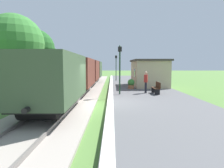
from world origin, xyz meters
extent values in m
plane|color=#517A38|center=(0.00, 0.00, 0.00)|extent=(160.00, 160.00, 0.00)
cube|color=#565659|center=(3.20, 0.00, 0.12)|extent=(6.00, 60.00, 0.25)
cube|color=silver|center=(0.40, 0.00, 0.25)|extent=(0.36, 60.00, 0.01)
cube|color=#9E9389|center=(-2.40, 0.00, 0.06)|extent=(3.80, 60.00, 0.12)
cube|color=slate|center=(-1.68, 0.00, 0.19)|extent=(0.07, 60.00, 0.14)
cube|color=slate|center=(-3.12, 0.00, 0.19)|extent=(0.07, 60.00, 0.14)
cube|color=#384C33|center=(-2.40, -1.95, 1.88)|extent=(2.50, 5.60, 2.20)
cube|color=black|center=(-2.40, -1.95, 0.93)|extent=(2.10, 5.15, 0.50)
cylinder|color=black|center=(-2.40, -0.16, 0.68)|extent=(1.56, 0.84, 0.84)
cylinder|color=black|center=(-2.40, -3.75, 0.68)|extent=(1.56, 0.84, 0.84)
cylinder|color=black|center=(-2.40, 1.00, 0.93)|extent=(0.20, 0.30, 0.20)
cylinder|color=black|center=(-2.40, -4.90, 0.93)|extent=(0.20, 0.30, 0.20)
cube|color=brown|center=(-2.40, 4.65, 1.88)|extent=(2.50, 5.60, 2.20)
cube|color=black|center=(-2.40, 4.65, 0.93)|extent=(2.10, 5.15, 0.50)
cylinder|color=black|center=(-2.40, 6.44, 0.68)|extent=(1.56, 0.84, 0.84)
cylinder|color=black|center=(-2.40, 2.85, 0.68)|extent=(1.56, 0.84, 0.84)
cylinder|color=black|center=(-2.40, 7.60, 0.93)|extent=(0.20, 0.30, 0.20)
cylinder|color=black|center=(-2.40, 1.70, 0.93)|extent=(0.20, 0.30, 0.20)
cube|color=brown|center=(-2.40, 11.25, 1.88)|extent=(2.50, 5.60, 2.20)
cube|color=black|center=(-2.40, 11.25, 0.93)|extent=(2.10, 5.15, 0.50)
cylinder|color=black|center=(-2.40, 13.04, 0.68)|extent=(1.56, 0.84, 0.84)
cylinder|color=black|center=(-2.40, 9.45, 0.68)|extent=(1.56, 0.84, 0.84)
cylinder|color=black|center=(-2.40, 14.20, 0.93)|extent=(0.20, 0.30, 0.20)
cylinder|color=black|center=(-2.40, 8.30, 0.93)|extent=(0.20, 0.30, 0.20)
cube|color=#384C33|center=(-2.40, 17.85, 1.88)|extent=(2.50, 5.60, 2.20)
cube|color=black|center=(-2.40, 17.85, 0.93)|extent=(2.10, 5.15, 0.50)
cylinder|color=black|center=(-2.40, 19.64, 0.68)|extent=(1.56, 0.84, 0.84)
cylinder|color=black|center=(-2.40, 16.05, 0.68)|extent=(1.56, 0.84, 0.84)
cylinder|color=black|center=(-2.40, 20.80, 0.93)|extent=(0.20, 0.30, 0.20)
cylinder|color=black|center=(-2.40, 14.90, 0.93)|extent=(0.20, 0.30, 0.20)
cube|color=tan|center=(4.40, 9.29, 1.55)|extent=(3.20, 5.50, 2.60)
cube|color=#3D3833|center=(4.40, 9.29, 2.94)|extent=(3.50, 5.80, 0.18)
cube|color=black|center=(2.79, 8.19, 1.68)|extent=(0.03, 0.90, 0.80)
cube|color=#422819|center=(3.87, 3.55, 0.69)|extent=(0.42, 1.50, 0.04)
cube|color=#422819|center=(4.06, 3.55, 0.93)|extent=(0.04, 1.50, 0.45)
cube|color=black|center=(3.87, 2.95, 0.46)|extent=(0.38, 0.06, 0.42)
cube|color=black|center=(3.87, 4.15, 0.46)|extent=(0.38, 0.06, 0.42)
cylinder|color=black|center=(3.14, 3.79, 0.68)|extent=(0.15, 0.15, 0.86)
cylinder|color=black|center=(3.19, 3.94, 0.68)|extent=(0.15, 0.15, 0.86)
cube|color=maroon|center=(3.17, 3.86, 1.41)|extent=(0.35, 0.44, 0.60)
sphere|color=tan|center=(3.17, 3.86, 1.85)|extent=(0.22, 0.22, 0.22)
cylinder|color=#9E6642|center=(2.28, 6.67, 0.42)|extent=(0.56, 0.56, 0.34)
sphere|color=#387A33|center=(2.28, 6.67, 0.85)|extent=(0.64, 0.64, 0.64)
cylinder|color=#193823|center=(1.08, 3.23, 1.85)|extent=(0.11, 0.11, 3.20)
cube|color=black|center=(1.08, 3.23, 3.63)|extent=(0.28, 0.28, 0.36)
sphere|color=#F2E5BF|center=(1.08, 3.23, 3.63)|extent=(0.20, 0.20, 0.20)
cone|color=#193823|center=(1.08, 3.23, 3.87)|extent=(0.20, 0.20, 0.16)
cylinder|color=#193823|center=(1.08, 16.45, 1.85)|extent=(0.11, 0.11, 3.20)
cube|color=black|center=(1.08, 16.45, 3.63)|extent=(0.28, 0.28, 0.36)
sphere|color=#F2E5BF|center=(1.08, 16.45, 3.63)|extent=(0.20, 0.20, 0.20)
cone|color=#193823|center=(1.08, 16.45, 3.87)|extent=(0.20, 0.20, 0.16)
cylinder|color=#4C3823|center=(-5.95, 1.65, 1.22)|extent=(0.28, 0.28, 2.44)
sphere|color=#387A33|center=(-5.95, 1.65, 3.88)|extent=(3.83, 3.83, 3.83)
cylinder|color=#4C3823|center=(-8.00, 10.26, 1.34)|extent=(0.28, 0.28, 2.69)
sphere|color=#235B23|center=(-8.00, 10.26, 4.28)|extent=(4.25, 4.25, 4.25)
cylinder|color=#4C3823|center=(-9.31, 18.51, 1.40)|extent=(0.28, 0.28, 2.80)
sphere|color=#235B23|center=(-9.31, 18.51, 3.97)|extent=(3.11, 3.11, 3.11)
camera|label=1|loc=(0.50, -11.28, 2.43)|focal=30.97mm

